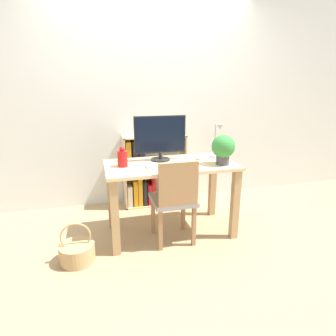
% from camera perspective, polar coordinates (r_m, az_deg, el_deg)
% --- Properties ---
extents(ground_plane, '(10.00, 10.00, 0.00)m').
position_cam_1_polar(ground_plane, '(3.04, 0.50, -12.69)').
color(ground_plane, tan).
extents(wall_back, '(8.00, 0.05, 2.60)m').
position_cam_1_polar(wall_back, '(3.59, -3.59, 13.53)').
color(wall_back, silver).
rests_on(wall_back, ground_plane).
extents(desk, '(1.27, 0.66, 0.74)m').
position_cam_1_polar(desk, '(2.80, 0.52, -1.99)').
color(desk, '#D8BC8C').
rests_on(desk, ground_plane).
extents(monitor, '(0.53, 0.20, 0.45)m').
position_cam_1_polar(monitor, '(2.83, -1.59, 6.45)').
color(monitor, '#232326').
rests_on(monitor, desk).
extents(keyboard, '(0.35, 0.13, 0.02)m').
position_cam_1_polar(keyboard, '(2.66, -0.78, 0.55)').
color(keyboard, silver).
rests_on(keyboard, desk).
extents(vase, '(0.09, 0.09, 0.19)m').
position_cam_1_polar(vase, '(2.66, -9.24, 2.03)').
color(vase, red).
rests_on(vase, desk).
extents(desk_lamp, '(0.10, 0.19, 0.37)m').
position_cam_1_polar(desk_lamp, '(2.95, 10.01, 6.16)').
color(desk_lamp, '#B7B7BC').
rests_on(desk_lamp, desk).
extents(potted_plant, '(0.22, 0.22, 0.29)m').
position_cam_1_polar(potted_plant, '(2.74, 11.16, 4.02)').
color(potted_plant, '#4C4C51').
rests_on(potted_plant, desk).
extents(chair, '(0.40, 0.40, 0.84)m').
position_cam_1_polar(chair, '(2.65, 1.34, -6.18)').
color(chair, gray).
rests_on(chair, ground_plane).
extents(bookshelf, '(0.78, 0.28, 0.89)m').
position_cam_1_polar(bookshelf, '(3.55, -4.95, -1.43)').
color(bookshelf, '#D8BC8C').
rests_on(bookshelf, ground_plane).
extents(basket, '(0.30, 0.30, 0.37)m').
position_cam_1_polar(basket, '(2.66, -17.98, -15.87)').
color(basket, tan).
rests_on(basket, ground_plane).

